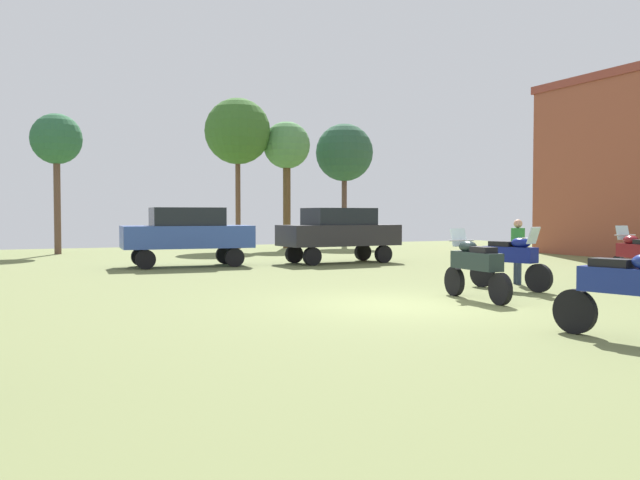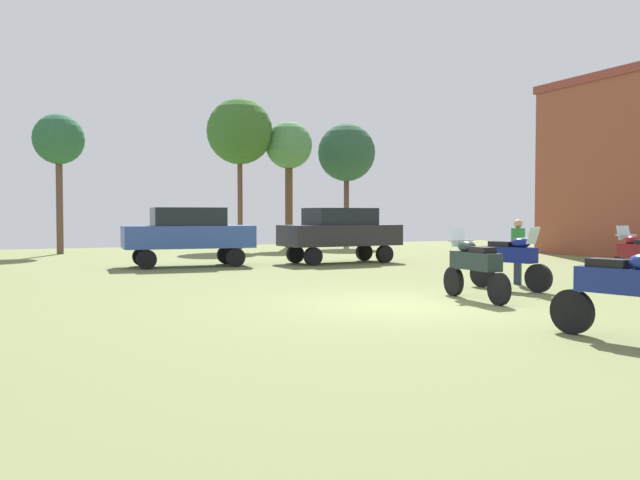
# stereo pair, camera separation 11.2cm
# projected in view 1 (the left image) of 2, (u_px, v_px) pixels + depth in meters

# --- Properties ---
(ground_plane) EXTENTS (44.00, 52.00, 0.02)m
(ground_plane) POSITION_uv_depth(u_px,v_px,m) (407.00, 305.00, 13.17)
(ground_plane) COLOR olive
(motorcycle_1) EXTENTS (0.62, 2.27, 1.47)m
(motorcycle_1) POSITION_uv_depth(u_px,v_px,m) (475.00, 265.00, 13.86)
(motorcycle_1) COLOR black
(motorcycle_1) RESTS_ON ground
(motorcycle_2) EXTENTS (0.79, 2.18, 1.50)m
(motorcycle_2) POSITION_uv_depth(u_px,v_px,m) (629.00, 289.00, 9.33)
(motorcycle_2) COLOR black
(motorcycle_2) RESTS_ON ground
(motorcycle_5) EXTENTS (0.78, 2.22, 1.47)m
(motorcycle_5) POSITION_uv_depth(u_px,v_px,m) (637.00, 254.00, 17.60)
(motorcycle_5) COLOR black
(motorcycle_5) RESTS_ON ground
(motorcycle_7) EXTENTS (0.81, 2.12, 1.49)m
(motorcycle_7) POSITION_uv_depth(u_px,v_px,m) (511.00, 259.00, 15.76)
(motorcycle_7) COLOR black
(motorcycle_7) RESTS_ON ground
(car_2) EXTENTS (4.41, 2.09, 2.00)m
(car_2) POSITION_uv_depth(u_px,v_px,m) (187.00, 232.00, 22.77)
(car_2) COLOR black
(car_2) RESTS_ON ground
(car_3) EXTENTS (4.39, 2.02, 2.00)m
(car_3) POSITION_uv_depth(u_px,v_px,m) (339.00, 231.00, 24.45)
(car_3) COLOR black
(car_3) RESTS_ON ground
(person_1) EXTENTS (0.44, 0.44, 1.64)m
(person_1) POSITION_uv_depth(u_px,v_px,m) (518.00, 247.00, 16.98)
(person_1) COLOR #293548
(person_1) RESTS_ON ground
(tree_2) EXTENTS (3.39, 3.39, 7.74)m
(tree_2) POSITION_uv_depth(u_px,v_px,m) (238.00, 132.00, 34.56)
(tree_2) COLOR brown
(tree_2) RESTS_ON ground
(tree_5) EXTENTS (2.23, 2.23, 6.23)m
(tree_5) POSITION_uv_depth(u_px,v_px,m) (56.00, 141.00, 29.74)
(tree_5) COLOR brown
(tree_5) RESTS_ON ground
(tree_6) EXTENTS (2.47, 2.47, 6.64)m
(tree_6) POSITION_uv_depth(u_px,v_px,m) (287.00, 148.00, 35.31)
(tree_6) COLOR brown
(tree_6) RESTS_ON ground
(tree_7) EXTENTS (3.18, 3.18, 6.78)m
(tree_7) POSITION_uv_depth(u_px,v_px,m) (344.00, 153.00, 37.22)
(tree_7) COLOR #503A33
(tree_7) RESTS_ON ground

